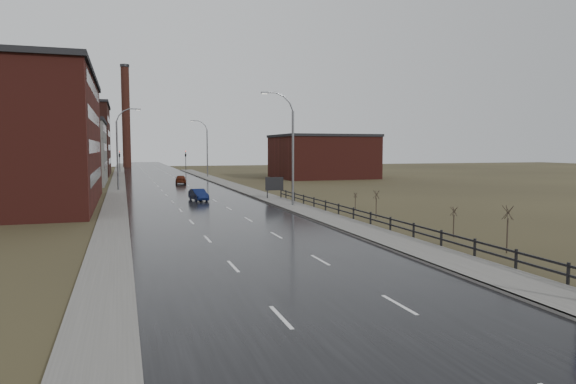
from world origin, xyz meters
TOP-DOWN VIEW (x-y plane):
  - ground at (0.00, 0.00)m, footprint 320.00×320.00m
  - road at (0.00, 60.00)m, footprint 14.00×300.00m
  - sidewalk_right at (8.60, 35.00)m, footprint 3.20×180.00m
  - curb_right at (7.08, 35.00)m, footprint 0.16×180.00m
  - sidewalk_left at (-8.20, 60.00)m, footprint 2.40×260.00m
  - warehouse_mid at (-17.99, 78.00)m, footprint 16.32×20.40m
  - warehouse_far at (-22.99, 108.00)m, footprint 26.52×24.48m
  - building_right at (30.30, 82.00)m, footprint 18.36×16.32m
  - smokestack at (-6.00, 150.00)m, footprint 2.70×2.70m
  - streetlight_right_mid at (8.50, 36.00)m, footprint 3.36×0.28m
  - streetlight_left at (-7.70, 62.00)m, footprint 3.36×0.28m
  - streetlight_right_far at (8.50, 90.00)m, footprint 3.36×0.28m
  - guardrail at (10.30, 18.31)m, footprint 0.10×53.05m
  - shrub_c at (13.01, 10.72)m, footprint 0.63×0.67m
  - shrub_d at (13.34, 16.06)m, footprint 0.48×0.51m
  - shrub_e at (12.84, 25.97)m, footprint 0.55×0.58m
  - shrub_f at (13.99, 32.44)m, footprint 0.38×0.40m
  - billboard at (9.10, 43.62)m, footprint 2.14×0.17m
  - traffic_light_left at (-8.00, 120.00)m, footprint 0.58×2.73m
  - traffic_light_right at (8.00, 120.00)m, footprint 0.58×2.73m
  - car_near at (0.60, 44.62)m, footprint 1.86×4.05m
  - car_far at (1.65, 72.58)m, footprint 2.11×4.44m

SIDE VIEW (x-z plane):
  - ground at x=0.00m, z-range 0.00..0.00m
  - road at x=0.00m, z-range 0.00..0.06m
  - sidewalk_left at x=-8.20m, z-range 0.00..0.12m
  - sidewalk_right at x=8.60m, z-range 0.00..0.18m
  - curb_right at x=7.08m, z-range 0.00..0.18m
  - car_near at x=0.60m, z-range 0.00..1.29m
  - guardrail at x=10.30m, z-range 0.16..1.26m
  - car_far at x=1.65m, z-range 0.00..1.47m
  - shrub_f at x=13.99m, z-range 0.05..1.62m
  - shrub_d at x=13.34m, z-range 0.06..2.08m
  - shrub_e at x=12.84m, z-range 0.07..2.40m
  - shrub_c at x=13.01m, z-range 0.08..2.77m
  - billboard at x=9.10m, z-range 0.44..3.01m
  - building_right at x=30.30m, z-range 0.01..8.51m
  - traffic_light_left at x=-8.00m, z-range 1.95..7.25m
  - traffic_light_right at x=8.00m, z-range 1.95..7.25m
  - warehouse_mid at x=-17.99m, z-range 0.01..10.51m
  - streetlight_right_mid at x=8.50m, z-range 0.16..11.51m
  - streetlight_left at x=-7.70m, z-range 0.16..11.51m
  - streetlight_right_far at x=8.50m, z-range 0.16..11.51m
  - warehouse_far at x=-22.99m, z-range 0.01..15.51m
  - smokestack at x=-6.00m, z-range 0.15..30.85m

